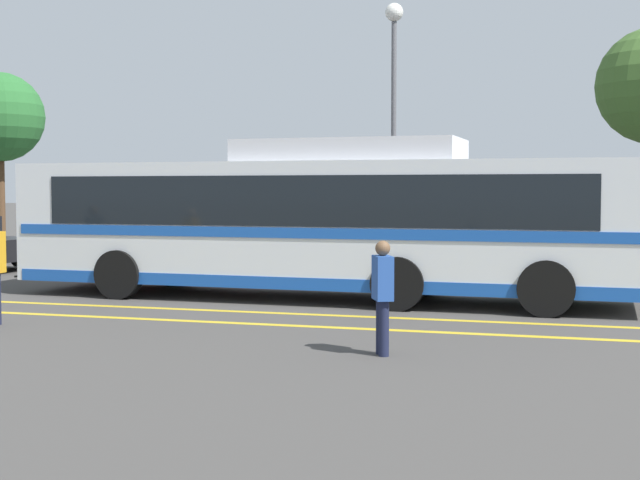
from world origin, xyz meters
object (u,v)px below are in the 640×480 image
object	(u,v)px
parked_car_1	(165,248)
parked_car_3	(621,254)
street_lamp	(394,84)
pedestrian_0	(383,291)
transit_bus	(321,220)
parked_car_2	(376,249)

from	to	relation	value
parked_car_1	parked_car_3	size ratio (longest dim) A/B	1.04
parked_car_1	parked_car_3	xyz separation A→B (m)	(11.13, 0.50, 0.05)
parked_car_3	street_lamp	xyz separation A→B (m)	(-5.81, 2.62, 4.33)
pedestrian_0	transit_bus	bearing A→B (deg)	-0.51
transit_bus	street_lamp	world-z (taller)	street_lamp
parked_car_1	pedestrian_0	size ratio (longest dim) A/B	2.87
pedestrian_0	street_lamp	world-z (taller)	street_lamp
transit_bus	parked_car_3	world-z (taller)	transit_bus
transit_bus	parked_car_2	world-z (taller)	transit_bus
parked_car_1	street_lamp	bearing A→B (deg)	118.21
parked_car_2	street_lamp	size ratio (longest dim) A/B	0.55
transit_bus	pedestrian_0	bearing A→B (deg)	-154.59
parked_car_2	pedestrian_0	bearing A→B (deg)	-167.52
transit_bus	parked_car_2	xyz separation A→B (m)	(0.30, 3.73, -0.83)
parked_car_2	street_lamp	world-z (taller)	street_lamp
parked_car_1	transit_bus	bearing A→B (deg)	53.78
parked_car_1	parked_car_2	distance (m)	5.50
parked_car_3	street_lamp	bearing A→B (deg)	-113.34
parked_car_2	pedestrian_0	distance (m)	9.63
transit_bus	parked_car_1	size ratio (longest dim) A/B	2.93
parked_car_3	parked_car_2	bearing A→B (deg)	-86.22
street_lamp	transit_bus	bearing A→B (deg)	-91.09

